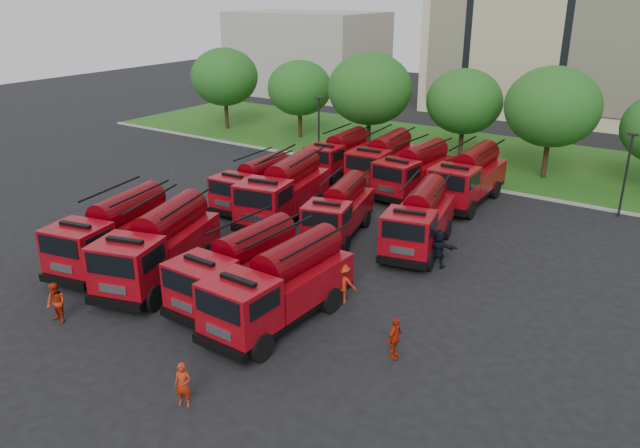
% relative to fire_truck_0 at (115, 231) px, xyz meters
% --- Properties ---
extents(ground, '(140.00, 140.00, 0.00)m').
position_rel_fire_truck_0_xyz_m(ground, '(7.67, 4.26, -1.71)').
color(ground, black).
rests_on(ground, ground).
extents(lawn, '(70.00, 16.00, 0.12)m').
position_rel_fire_truck_0_xyz_m(lawn, '(7.67, 30.26, -1.65)').
color(lawn, '#1B5216').
rests_on(lawn, ground).
extents(curb, '(70.00, 0.30, 0.14)m').
position_rel_fire_truck_0_xyz_m(curb, '(7.67, 22.16, -1.64)').
color(curb, gray).
rests_on(curb, ground).
extents(side_building, '(18.00, 12.00, 10.00)m').
position_rel_fire_truck_0_xyz_m(side_building, '(-22.33, 48.26, 3.29)').
color(side_building, '#9E968C').
rests_on(side_building, ground).
extents(tree_0, '(6.30, 6.30, 7.70)m').
position_rel_fire_truck_0_xyz_m(tree_0, '(-16.33, 26.26, 3.31)').
color(tree_0, '#382314').
rests_on(tree_0, ground).
extents(tree_1, '(5.71, 5.71, 6.98)m').
position_rel_fire_truck_0_xyz_m(tree_1, '(-8.33, 27.26, 2.84)').
color(tree_1, '#382314').
rests_on(tree_1, ground).
extents(tree_2, '(6.72, 6.72, 8.22)m').
position_rel_fire_truck_0_xyz_m(tree_2, '(-0.33, 25.76, 3.65)').
color(tree_2, '#382314').
rests_on(tree_2, ground).
extents(tree_3, '(5.88, 5.88, 7.19)m').
position_rel_fire_truck_0_xyz_m(tree_3, '(6.67, 28.26, 2.98)').
color(tree_3, '#382314').
rests_on(tree_3, ground).
extents(tree_4, '(6.55, 6.55, 8.01)m').
position_rel_fire_truck_0_xyz_m(tree_4, '(13.67, 26.76, 3.51)').
color(tree_4, '#382314').
rests_on(tree_4, ground).
extents(lamp_post_0, '(0.60, 0.25, 5.11)m').
position_rel_fire_truck_0_xyz_m(lamp_post_0, '(-2.33, 21.46, 1.19)').
color(lamp_post_0, black).
rests_on(lamp_post_0, ground).
extents(lamp_post_1, '(0.60, 0.25, 5.11)m').
position_rel_fire_truck_0_xyz_m(lamp_post_1, '(19.67, 21.46, 1.19)').
color(lamp_post_1, black).
rests_on(lamp_post_1, ground).
extents(fire_truck_0, '(4.01, 7.81, 3.39)m').
position_rel_fire_truck_0_xyz_m(fire_truck_0, '(0.00, 0.00, 0.00)').
color(fire_truck_0, black).
rests_on(fire_truck_0, ground).
extents(fire_truck_1, '(4.72, 8.11, 3.50)m').
position_rel_fire_truck_0_xyz_m(fire_truck_1, '(3.31, -0.08, 0.05)').
color(fire_truck_1, black).
rests_on(fire_truck_1, ground).
extents(fire_truck_2, '(2.69, 7.06, 3.19)m').
position_rel_fire_truck_0_xyz_m(fire_truck_2, '(7.73, 0.51, -0.10)').
color(fire_truck_2, black).
rests_on(fire_truck_2, ground).
extents(fire_truck_3, '(2.88, 7.48, 3.37)m').
position_rel_fire_truck_0_xyz_m(fire_truck_3, '(10.45, -0.06, -0.01)').
color(fire_truck_3, black).
rests_on(fire_truck_3, ground).
extents(fire_truck_4, '(2.68, 6.67, 2.98)m').
position_rel_fire_truck_0_xyz_m(fire_truck_4, '(0.23, 10.59, -0.21)').
color(fire_truck_4, black).
rests_on(fire_truck_4, ground).
extents(fire_truck_5, '(4.12, 8.18, 3.56)m').
position_rel_fire_truck_0_xyz_m(fire_truck_5, '(3.15, 9.78, 0.08)').
color(fire_truck_5, black).
rests_on(fire_truck_5, ground).
extents(fire_truck_6, '(3.84, 6.95, 3.00)m').
position_rel_fire_truck_0_xyz_m(fire_truck_6, '(7.26, 9.40, -0.20)').
color(fire_truck_6, black).
rests_on(fire_truck_6, ground).
extents(fire_truck_7, '(3.90, 7.48, 3.25)m').
position_rel_fire_truck_0_xyz_m(fire_truck_7, '(11.70, 10.28, -0.07)').
color(fire_truck_7, black).
rests_on(fire_truck_7, ground).
extents(fire_truck_8, '(2.71, 6.83, 3.06)m').
position_rel_fire_truck_0_xyz_m(fire_truck_8, '(0.83, 19.58, -0.16)').
color(fire_truck_8, black).
rests_on(fire_truck_8, ground).
extents(fire_truck_9, '(3.19, 7.56, 3.35)m').
position_rel_fire_truck_0_xyz_m(fire_truck_9, '(4.49, 19.45, -0.02)').
color(fire_truck_9, black).
rests_on(fire_truck_9, ground).
extents(fire_truck_10, '(2.98, 7.30, 3.26)m').
position_rel_fire_truck_0_xyz_m(fire_truck_10, '(7.44, 18.42, -0.07)').
color(fire_truck_10, black).
rests_on(fire_truck_10, ground).
extents(fire_truck_11, '(2.93, 7.68, 3.47)m').
position_rel_fire_truck_0_xyz_m(fire_truck_11, '(11.06, 18.66, 0.04)').
color(fire_truck_11, black).
rests_on(fire_truck_11, ground).
extents(firefighter_0, '(0.71, 0.64, 1.60)m').
position_rel_fire_truck_0_xyz_m(firefighter_0, '(11.12, -6.28, -1.71)').
color(firefighter_0, '#A8240C').
rests_on(firefighter_0, ground).
extents(firefighter_1, '(0.88, 0.51, 1.78)m').
position_rel_fire_truck_0_xyz_m(firefighter_1, '(2.81, -5.32, -1.71)').
color(firefighter_1, '#A8240C').
rests_on(firefighter_1, ground).
extents(firefighter_2, '(0.57, 0.98, 1.66)m').
position_rel_fire_truck_0_xyz_m(firefighter_2, '(15.57, 0.20, -1.71)').
color(firefighter_2, '#A8240C').
rests_on(firefighter_2, ground).
extents(firefighter_3, '(1.37, 1.07, 1.89)m').
position_rel_fire_truck_0_xyz_m(firefighter_3, '(11.66, 2.75, -1.71)').
color(firefighter_3, '#A8240C').
rests_on(firefighter_3, ground).
extents(firefighter_4, '(0.80, 0.91, 1.56)m').
position_rel_fire_truck_0_xyz_m(firefighter_4, '(5.28, 3.03, -1.71)').
color(firefighter_4, black).
rests_on(firefighter_4, ground).
extents(firefighter_5, '(1.97, 1.19, 1.98)m').
position_rel_fire_truck_0_xyz_m(firefighter_5, '(13.58, 8.57, -1.71)').
color(firefighter_5, black).
rests_on(firefighter_5, ground).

